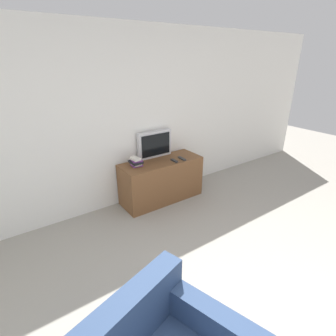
{
  "coord_description": "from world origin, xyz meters",
  "views": [
    {
      "loc": [
        -1.4,
        -0.44,
        2.16
      ],
      "look_at": [
        0.4,
        2.15,
        0.82
      ],
      "focal_mm": 28.0,
      "sensor_mm": 36.0,
      "label": 1
    }
  ],
  "objects_px": {
    "tv_stand": "(161,180)",
    "television": "(155,144)",
    "book_stack": "(136,162)",
    "remote_on_stand": "(174,161)",
    "remote_secondary": "(182,159)"
  },
  "relations": [
    {
      "from": "book_stack",
      "to": "remote_on_stand",
      "type": "relative_size",
      "value": 1.42
    },
    {
      "from": "tv_stand",
      "to": "book_stack",
      "type": "bearing_deg",
      "value": 174.44
    },
    {
      "from": "television",
      "to": "book_stack",
      "type": "bearing_deg",
      "value": -159.04
    },
    {
      "from": "remote_on_stand",
      "to": "remote_secondary",
      "type": "xyz_separation_m",
      "value": [
        0.15,
        0.01,
        0.0
      ]
    },
    {
      "from": "television",
      "to": "book_stack",
      "type": "height_order",
      "value": "television"
    },
    {
      "from": "tv_stand",
      "to": "television",
      "type": "bearing_deg",
      "value": 86.2
    },
    {
      "from": "television",
      "to": "remote_on_stand",
      "type": "distance_m",
      "value": 0.42
    },
    {
      "from": "remote_on_stand",
      "to": "book_stack",
      "type": "bearing_deg",
      "value": 162.68
    },
    {
      "from": "television",
      "to": "book_stack",
      "type": "distance_m",
      "value": 0.49
    },
    {
      "from": "remote_secondary",
      "to": "remote_on_stand",
      "type": "bearing_deg",
      "value": -177.81
    },
    {
      "from": "tv_stand",
      "to": "remote_secondary",
      "type": "bearing_deg",
      "value": -23.28
    },
    {
      "from": "book_stack",
      "to": "remote_on_stand",
      "type": "xyz_separation_m",
      "value": [
        0.57,
        -0.18,
        -0.05
      ]
    },
    {
      "from": "tv_stand",
      "to": "remote_on_stand",
      "type": "bearing_deg",
      "value": -42.04
    },
    {
      "from": "television",
      "to": "book_stack",
      "type": "relative_size",
      "value": 2.89
    },
    {
      "from": "remote_on_stand",
      "to": "remote_secondary",
      "type": "distance_m",
      "value": 0.15
    }
  ]
}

